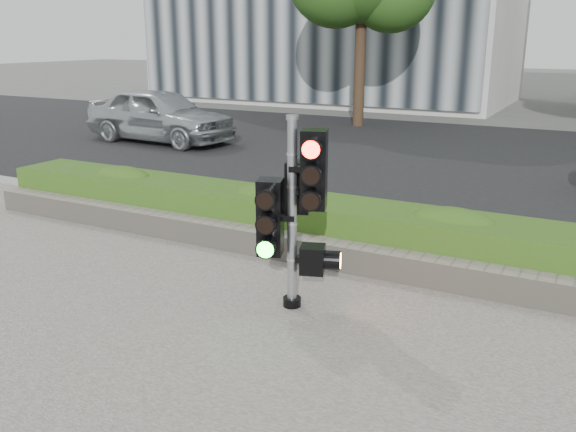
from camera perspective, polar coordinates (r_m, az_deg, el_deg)
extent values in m
plane|color=#51514C|center=(6.55, -3.79, -10.06)|extent=(120.00, 120.00, 0.00)
cube|color=black|center=(15.56, 15.92, 5.00)|extent=(60.00, 13.00, 0.02)
cube|color=gray|center=(9.15, 6.58, -1.89)|extent=(60.00, 0.25, 0.12)
cube|color=gray|center=(8.01, 3.32, -3.42)|extent=(12.00, 0.32, 0.34)
cube|color=olive|center=(8.53, 5.16, -1.03)|extent=(12.00, 1.00, 0.68)
cylinder|color=black|center=(20.92, 6.73, 13.82)|extent=(0.36, 0.36, 4.03)
cylinder|color=black|center=(6.86, 0.38, -8.01)|extent=(0.20, 0.20, 0.10)
cylinder|color=gray|center=(6.51, 0.39, -0.09)|extent=(0.11, 0.11, 2.07)
cylinder|color=gray|center=(6.29, 0.41, 9.21)|extent=(0.13, 0.13, 0.05)
cube|color=#FF1107|center=(6.32, 2.45, 4.35)|extent=(0.33, 0.33, 0.83)
cube|color=#14E51E|center=(6.52, -1.67, -0.12)|extent=(0.33, 0.33, 0.83)
cube|color=black|center=(6.66, 0.95, 2.75)|extent=(0.33, 0.33, 0.57)
cube|color=orange|center=(6.66, 2.32, -4.06)|extent=(0.33, 0.33, 0.30)
imported|color=#B0B4B8|center=(17.93, -11.92, 9.25)|extent=(4.65, 2.14, 1.55)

